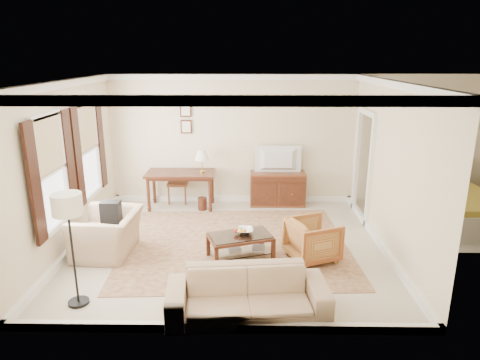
{
  "coord_description": "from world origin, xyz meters",
  "views": [
    {
      "loc": [
        0.31,
        -7.01,
        3.3
      ],
      "look_at": [
        0.2,
        0.3,
        1.15
      ],
      "focal_mm": 32.0,
      "sensor_mm": 36.0,
      "label": 1
    }
  ],
  "objects_px": {
    "writing_desk": "(181,177)",
    "sideboard": "(277,189)",
    "club_armchair": "(107,226)",
    "tv": "(278,151)",
    "sofa": "(248,287)",
    "coffee_table": "(240,240)",
    "striped_armchair": "(313,238)"
  },
  "relations": [
    {
      "from": "writing_desk",
      "to": "club_armchair",
      "type": "xyz_separation_m",
      "value": [
        -0.91,
        -2.34,
        -0.21
      ]
    },
    {
      "from": "sideboard",
      "to": "sofa",
      "type": "bearing_deg",
      "value": -99.03
    },
    {
      "from": "coffee_table",
      "to": "tv",
      "type": "bearing_deg",
      "value": 73.36
    },
    {
      "from": "sideboard",
      "to": "tv",
      "type": "distance_m",
      "value": 0.87
    },
    {
      "from": "sideboard",
      "to": "striped_armchair",
      "type": "height_order",
      "value": "striped_armchair"
    },
    {
      "from": "writing_desk",
      "to": "coffee_table",
      "type": "bearing_deg",
      "value": -61.73
    },
    {
      "from": "writing_desk",
      "to": "sideboard",
      "type": "relative_size",
      "value": 1.21
    },
    {
      "from": "writing_desk",
      "to": "striped_armchair",
      "type": "height_order",
      "value": "writing_desk"
    },
    {
      "from": "club_armchair",
      "to": "sofa",
      "type": "bearing_deg",
      "value": 56.43
    },
    {
      "from": "tv",
      "to": "sofa",
      "type": "height_order",
      "value": "tv"
    },
    {
      "from": "sofa",
      "to": "writing_desk",
      "type": "bearing_deg",
      "value": 104.39
    },
    {
      "from": "coffee_table",
      "to": "sofa",
      "type": "xyz_separation_m",
      "value": [
        0.12,
        -1.61,
        0.08
      ]
    },
    {
      "from": "tv",
      "to": "writing_desk",
      "type": "bearing_deg",
      "value": 4.96
    },
    {
      "from": "sideboard",
      "to": "coffee_table",
      "type": "height_order",
      "value": "sideboard"
    },
    {
      "from": "sideboard",
      "to": "club_armchair",
      "type": "relative_size",
      "value": 1.08
    },
    {
      "from": "striped_armchair",
      "to": "sofa",
      "type": "xyz_separation_m",
      "value": [
        -1.09,
        -1.62,
        0.03
      ]
    },
    {
      "from": "sideboard",
      "to": "striped_armchair",
      "type": "distance_m",
      "value": 2.73
    },
    {
      "from": "club_armchair",
      "to": "tv",
      "type": "bearing_deg",
      "value": 132.69
    },
    {
      "from": "writing_desk",
      "to": "sofa",
      "type": "height_order",
      "value": "same"
    },
    {
      "from": "writing_desk",
      "to": "tv",
      "type": "distance_m",
      "value": 2.23
    },
    {
      "from": "tv",
      "to": "sofa",
      "type": "relative_size",
      "value": 0.47
    },
    {
      "from": "striped_armchair",
      "to": "sideboard",
      "type": "bearing_deg",
      "value": -13.08
    },
    {
      "from": "sideboard",
      "to": "coffee_table",
      "type": "bearing_deg",
      "value": -106.52
    },
    {
      "from": "club_armchair",
      "to": "sideboard",
      "type": "bearing_deg",
      "value": 132.91
    },
    {
      "from": "sideboard",
      "to": "sofa",
      "type": "relative_size",
      "value": 0.59
    },
    {
      "from": "writing_desk",
      "to": "tv",
      "type": "bearing_deg",
      "value": 4.96
    },
    {
      "from": "club_armchair",
      "to": "writing_desk",
      "type": "bearing_deg",
      "value": 161.91
    },
    {
      "from": "sofa",
      "to": "striped_armchair",
      "type": "bearing_deg",
      "value": 50.94
    },
    {
      "from": "writing_desk",
      "to": "coffee_table",
      "type": "height_order",
      "value": "writing_desk"
    },
    {
      "from": "sideboard",
      "to": "sofa",
      "type": "distance_m",
      "value": 4.38
    },
    {
      "from": "sofa",
      "to": "sideboard",
      "type": "bearing_deg",
      "value": 75.74
    },
    {
      "from": "tv",
      "to": "club_armchair",
      "type": "relative_size",
      "value": 0.86
    }
  ]
}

